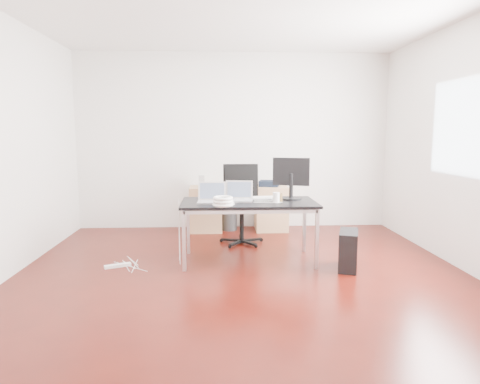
{
  "coord_description": "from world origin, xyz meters",
  "views": [
    {
      "loc": [
        -0.26,
        -4.43,
        1.55
      ],
      "look_at": [
        0.0,
        0.55,
        0.85
      ],
      "focal_mm": 32.0,
      "sensor_mm": 36.0,
      "label": 1
    }
  ],
  "objects_px": {
    "desk": "(249,206)",
    "filing_cabinet_left": "(206,209)",
    "office_chair": "(241,200)",
    "pc_tower": "(348,250)",
    "filing_cabinet_right": "(271,208)"
  },
  "relations": [
    {
      "from": "desk",
      "to": "filing_cabinet_left",
      "type": "xyz_separation_m",
      "value": [
        -0.55,
        1.64,
        -0.33
      ]
    },
    {
      "from": "office_chair",
      "to": "pc_tower",
      "type": "bearing_deg",
      "value": -48.39
    },
    {
      "from": "filing_cabinet_right",
      "to": "desk",
      "type": "bearing_deg",
      "value": -106.23
    },
    {
      "from": "filing_cabinet_left",
      "to": "filing_cabinet_right",
      "type": "xyz_separation_m",
      "value": [
        1.03,
        0.0,
        0.0
      ]
    },
    {
      "from": "office_chair",
      "to": "pc_tower",
      "type": "distance_m",
      "value": 1.76
    },
    {
      "from": "desk",
      "to": "filing_cabinet_left",
      "type": "relative_size",
      "value": 2.29
    },
    {
      "from": "filing_cabinet_left",
      "to": "filing_cabinet_right",
      "type": "distance_m",
      "value": 1.03
    },
    {
      "from": "desk",
      "to": "filing_cabinet_right",
      "type": "bearing_deg",
      "value": 73.77
    },
    {
      "from": "office_chair",
      "to": "pc_tower",
      "type": "height_order",
      "value": "office_chair"
    },
    {
      "from": "pc_tower",
      "to": "filing_cabinet_left",
      "type": "bearing_deg",
      "value": 148.35
    },
    {
      "from": "office_chair",
      "to": "filing_cabinet_right",
      "type": "distance_m",
      "value": 0.94
    },
    {
      "from": "desk",
      "to": "office_chair",
      "type": "xyz_separation_m",
      "value": [
        -0.04,
        0.9,
        -0.07
      ]
    },
    {
      "from": "desk",
      "to": "filing_cabinet_left",
      "type": "distance_m",
      "value": 1.77
    },
    {
      "from": "filing_cabinet_left",
      "to": "filing_cabinet_right",
      "type": "relative_size",
      "value": 1.0
    },
    {
      "from": "filing_cabinet_left",
      "to": "office_chair",
      "type": "bearing_deg",
      "value": -55.26
    }
  ]
}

